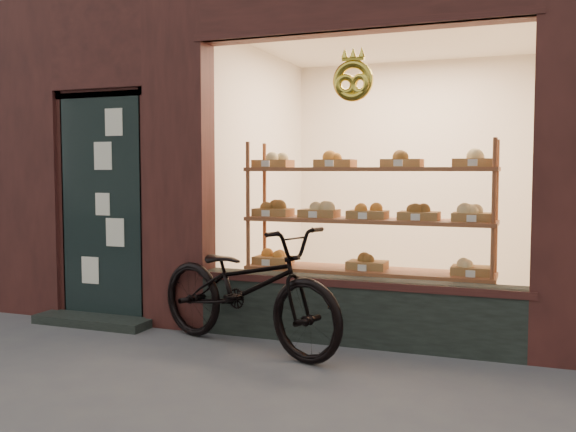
% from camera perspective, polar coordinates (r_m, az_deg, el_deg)
% --- Properties ---
extents(display_shelf, '(2.20, 0.45, 1.70)m').
position_cam_1_polar(display_shelf, '(5.71, 7.08, -1.65)').
color(display_shelf, brown).
rests_on(display_shelf, ground).
extents(bicycle, '(2.02, 1.25, 1.00)m').
position_cam_1_polar(bicycle, '(5.20, -3.71, -6.33)').
color(bicycle, black).
rests_on(bicycle, ground).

